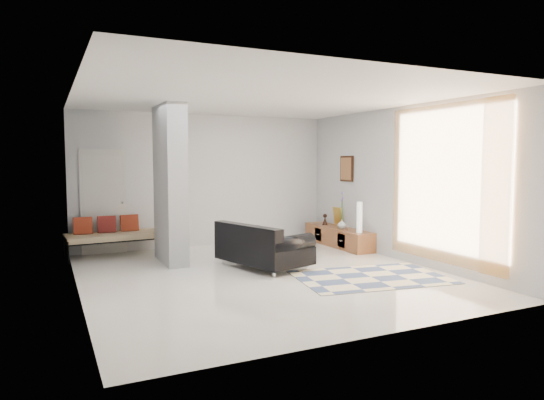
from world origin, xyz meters
name	(u,v)px	position (x,y,z in m)	size (l,w,h in m)	color
floor	(263,275)	(0.00, 0.00, 0.00)	(6.00, 6.00, 0.00)	silver
ceiling	(263,98)	(0.00, 0.00, 2.80)	(6.00, 6.00, 0.00)	white
wall_back	(206,180)	(0.00, 3.00, 1.40)	(6.00, 6.00, 0.00)	silver
wall_front	(383,202)	(0.00, -3.00, 1.40)	(6.00, 6.00, 0.00)	silver
wall_left	(76,192)	(-2.75, 0.00, 1.40)	(6.00, 6.00, 0.00)	silver
wall_right	(401,184)	(2.75, 0.00, 1.40)	(6.00, 6.00, 0.00)	silver
partition_column	(170,184)	(-1.10, 1.60, 1.40)	(0.35, 1.20, 2.80)	#9B9FA1
hallway_door	(103,202)	(-2.10, 2.96, 1.02)	(0.85, 0.06, 2.04)	silver
curtain	(445,184)	(2.67, -1.15, 1.45)	(2.55, 2.55, 0.00)	gold
wall_art	(347,169)	(2.72, 1.70, 1.65)	(0.04, 0.45, 0.55)	#321A0D
media_console	(338,236)	(2.52, 1.70, 0.20)	(0.45, 2.07, 0.80)	brown
loveseat	(261,247)	(0.18, 0.50, 0.35)	(1.37, 1.81, 0.76)	silver
daybed	(116,234)	(-1.93, 2.62, 0.41)	(1.92, 0.91, 0.77)	black
area_rug	(371,277)	(1.44, -0.90, 0.01)	(2.29, 1.53, 0.01)	#F2E5B9
cylinder_lamp	(359,217)	(2.50, 0.91, 0.70)	(0.11, 0.11, 0.61)	silver
bronze_figurine	(325,219)	(2.47, 2.16, 0.52)	(0.12, 0.12, 0.24)	black
vase	(342,224)	(2.47, 1.48, 0.50)	(0.19, 0.19, 0.20)	silver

